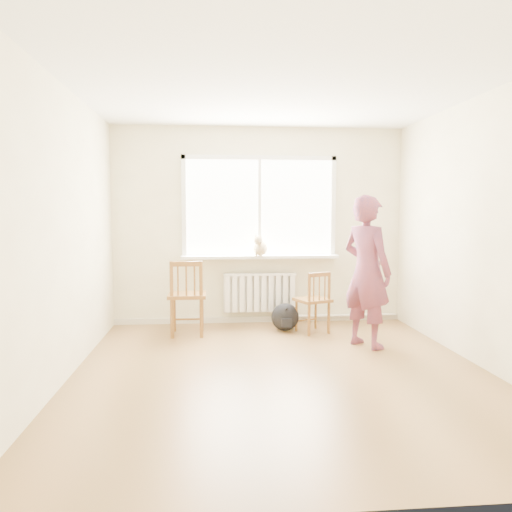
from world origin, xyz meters
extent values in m
plane|color=olive|center=(0.00, 0.00, 0.00)|extent=(4.50, 4.50, 0.00)
plane|color=white|center=(0.00, 0.00, 2.70)|extent=(4.50, 4.50, 0.00)
cube|color=#F1EAC1|center=(0.00, 2.25, 1.35)|extent=(4.00, 0.01, 2.70)
cube|color=white|center=(0.00, 2.23, 1.60)|extent=(2.00, 0.02, 1.30)
cube|color=white|center=(0.00, 2.21, 2.28)|extent=(2.12, 0.05, 0.06)
cube|color=white|center=(-1.03, 2.21, 1.60)|extent=(0.06, 0.05, 1.42)
cube|color=white|center=(1.03, 2.21, 1.60)|extent=(0.06, 0.05, 1.42)
cube|color=white|center=(0.00, 2.21, 1.60)|extent=(0.04, 0.05, 1.30)
cube|color=white|center=(0.00, 2.14, 0.93)|extent=(2.15, 0.22, 0.04)
cube|color=white|center=(0.00, 2.20, 0.43)|extent=(1.00, 0.02, 0.55)
cube|color=white|center=(0.00, 2.15, 0.43)|extent=(1.00, 0.10, 0.51)
cube|color=white|center=(0.00, 2.15, 0.69)|extent=(1.00, 0.12, 0.03)
cylinder|color=silver|center=(1.25, 2.19, 0.08)|extent=(1.40, 0.04, 0.04)
cube|color=beige|center=(0.00, 2.23, 0.04)|extent=(4.00, 0.03, 0.08)
cube|color=brown|center=(-0.97, 1.61, 0.50)|extent=(0.47, 0.45, 0.04)
cylinder|color=brown|center=(-0.79, 1.78, 0.25)|extent=(0.04, 0.04, 0.50)
cylinder|color=brown|center=(-1.15, 1.79, 0.25)|extent=(0.04, 0.04, 0.50)
cylinder|color=brown|center=(-0.79, 1.43, 0.25)|extent=(0.04, 0.04, 0.50)
cylinder|color=brown|center=(-1.15, 1.43, 0.25)|extent=(0.04, 0.04, 0.50)
cylinder|color=brown|center=(-0.79, 1.43, 0.47)|extent=(0.04, 0.04, 0.95)
cylinder|color=brown|center=(-1.15, 1.43, 0.47)|extent=(0.04, 0.04, 0.95)
cube|color=brown|center=(-0.97, 1.43, 0.91)|extent=(0.38, 0.04, 0.06)
cylinder|color=brown|center=(-0.87, 1.43, 0.71)|extent=(0.02, 0.02, 0.38)
cylinder|color=brown|center=(-0.97, 1.43, 0.71)|extent=(0.02, 0.02, 0.38)
cylinder|color=brown|center=(-1.07, 1.43, 0.71)|extent=(0.02, 0.02, 0.38)
cube|color=brown|center=(0.62, 1.58, 0.42)|extent=(0.50, 0.49, 0.04)
cylinder|color=brown|center=(0.71, 1.77, 0.21)|extent=(0.03, 0.03, 0.42)
cylinder|color=brown|center=(0.43, 1.66, 0.21)|extent=(0.03, 0.03, 0.42)
cylinder|color=brown|center=(0.82, 1.50, 0.21)|extent=(0.03, 0.03, 0.42)
cylinder|color=brown|center=(0.54, 1.39, 0.21)|extent=(0.03, 0.03, 0.42)
cylinder|color=brown|center=(0.82, 1.50, 0.40)|extent=(0.04, 0.04, 0.79)
cylinder|color=brown|center=(0.54, 1.39, 0.40)|extent=(0.04, 0.04, 0.79)
cube|color=brown|center=(0.68, 1.44, 0.76)|extent=(0.31, 0.15, 0.05)
cylinder|color=brown|center=(0.75, 1.47, 0.60)|extent=(0.02, 0.02, 0.32)
cylinder|color=brown|center=(0.68, 1.44, 0.60)|extent=(0.02, 0.02, 0.32)
cylinder|color=brown|center=(0.60, 1.41, 0.60)|extent=(0.02, 0.02, 0.32)
imported|color=#D04572|center=(1.09, 0.86, 0.87)|extent=(0.69, 0.76, 1.73)
ellipsoid|color=beige|center=(0.00, 2.07, 1.06)|extent=(0.27, 0.34, 0.21)
sphere|color=beige|center=(-0.04, 1.93, 1.17)|extent=(0.12, 0.12, 0.12)
cone|color=beige|center=(-0.08, 1.94, 1.23)|extent=(0.04, 0.04, 0.05)
cone|color=beige|center=(-0.01, 1.93, 1.23)|extent=(0.04, 0.04, 0.05)
cylinder|color=beige|center=(0.04, 2.22, 0.99)|extent=(0.08, 0.19, 0.03)
cylinder|color=beige|center=(-0.07, 1.98, 1.00)|extent=(0.03, 0.03, 0.11)
cylinder|color=beige|center=(0.00, 1.96, 1.00)|extent=(0.03, 0.03, 0.11)
ellipsoid|color=black|center=(0.28, 1.69, 0.18)|extent=(0.38, 0.30, 0.36)
camera|label=1|loc=(-0.67, -4.63, 1.54)|focal=35.00mm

